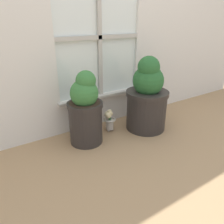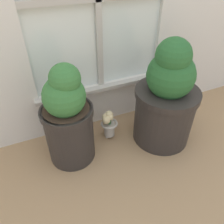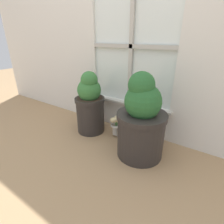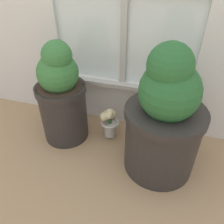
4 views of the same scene
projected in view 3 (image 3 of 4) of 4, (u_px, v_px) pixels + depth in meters
name	position (u px, v px, depth m)	size (l,w,h in m)	color
ground_plane	(99.00, 152.00, 1.56)	(10.00, 10.00, 0.00)	tan
potted_plant_left	(90.00, 105.00, 1.79)	(0.30, 0.30, 0.65)	#2D2826
potted_plant_right	(141.00, 121.00, 1.41)	(0.41, 0.41, 0.72)	#2D2826
flower_vase	(116.00, 124.00, 1.77)	(0.12, 0.12, 0.22)	#BCB7AD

